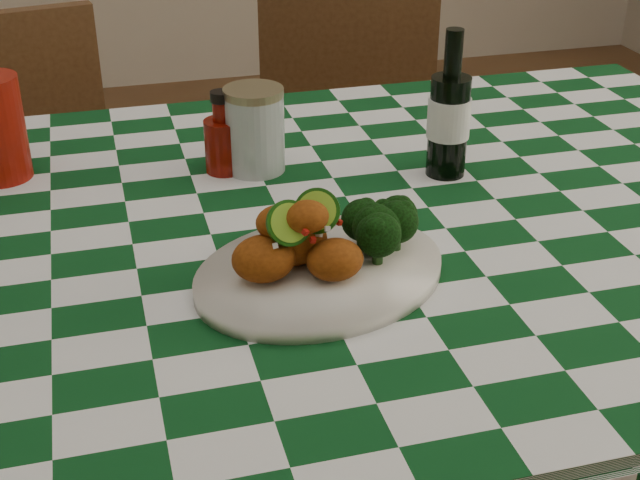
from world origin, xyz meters
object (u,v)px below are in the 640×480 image
object	(u,v)px
plate	(320,273)
mason_jar	(255,130)
fried_chicken_pile	(305,236)
wooden_chair_right	(346,192)
dining_table	(291,447)
beer_bottle	(450,104)
ketchup_bottle	(223,132)
wooden_chair_left	(40,247)

from	to	relation	value
plate	mason_jar	bearing A→B (deg)	91.64
fried_chicken_pile	wooden_chair_right	bearing A→B (deg)	70.16
dining_table	beer_bottle	distance (m)	0.58
ketchup_bottle	beer_bottle	size ratio (longest dim) A/B	0.57
plate	beer_bottle	bearing A→B (deg)	43.62
beer_bottle	wooden_chair_left	distance (m)	0.97
ketchup_bottle	beer_bottle	xyz separation A→B (m)	(0.32, -0.10, 0.05)
plate	ketchup_bottle	distance (m)	0.36
ketchup_bottle	wooden_chair_left	size ratio (longest dim) A/B	0.14
mason_jar	beer_bottle	bearing A→B (deg)	-18.13
fried_chicken_pile	mason_jar	bearing A→B (deg)	88.59
dining_table	mason_jar	size ratio (longest dim) A/B	12.81
dining_table	wooden_chair_left	size ratio (longest dim) A/B	1.86
plate	wooden_chair_right	world-z (taller)	wooden_chair_right
plate	mason_jar	world-z (taller)	mason_jar
dining_table	beer_bottle	world-z (taller)	beer_bottle
plate	dining_table	bearing A→B (deg)	92.77
plate	beer_bottle	size ratio (longest dim) A/B	1.44
plate	fried_chicken_pile	xyz separation A→B (m)	(-0.02, 0.00, 0.05)
plate	wooden_chair_left	distance (m)	0.97
plate	wooden_chair_left	xyz separation A→B (m)	(-0.38, 0.82, -0.35)
dining_table	fried_chicken_pile	world-z (taller)	fried_chicken_pile
beer_bottle	wooden_chair_left	size ratio (longest dim) A/B	0.25
beer_bottle	dining_table	bearing A→B (deg)	-159.41
plate	wooden_chair_left	world-z (taller)	wooden_chair_left
fried_chicken_pile	mason_jar	size ratio (longest dim) A/B	1.09
beer_bottle	wooden_chair_left	bearing A→B (deg)	138.60
dining_table	beer_bottle	bearing A→B (deg)	20.59
dining_table	ketchup_bottle	world-z (taller)	ketchup_bottle
dining_table	fried_chicken_pile	bearing A→B (deg)	-94.17
plate	ketchup_bottle	size ratio (longest dim) A/B	2.52
fried_chicken_pile	beer_bottle	bearing A→B (deg)	41.73
plate	fried_chicken_pile	size ratio (longest dim) A/B	2.25
fried_chicken_pile	mason_jar	distance (m)	0.34
plate	wooden_chair_right	bearing A→B (deg)	71.20
dining_table	wooden_chair_right	distance (m)	0.80
fried_chicken_pile	ketchup_bottle	world-z (taller)	ketchup_bottle
mason_jar	wooden_chair_right	bearing A→B (deg)	60.26
dining_table	wooden_chair_left	world-z (taller)	wooden_chair_left
ketchup_bottle	wooden_chair_right	distance (m)	0.76
wooden_chair_left	wooden_chair_right	size ratio (longest dim) A/B	0.98
plate	ketchup_bottle	world-z (taller)	ketchup_bottle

